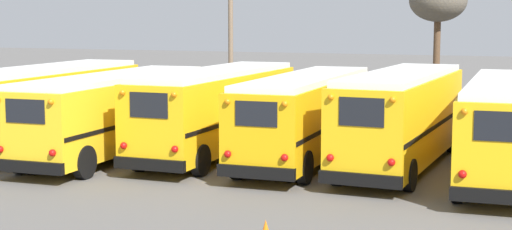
{
  "coord_description": "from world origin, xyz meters",
  "views": [
    {
      "loc": [
        10.05,
        -25.11,
        5.03
      ],
      "look_at": [
        0.0,
        0.36,
        1.59
      ],
      "focal_mm": 55.0,
      "sensor_mm": 36.0,
      "label": 1
    }
  ],
  "objects_px": {
    "school_bus_5": "(505,125)",
    "utility_pole": "(231,28)",
    "school_bus_0": "(50,103)",
    "school_bus_1": "(115,111)",
    "school_bus_4": "(402,116)",
    "school_bus_2": "(217,108)",
    "bare_tree_2": "(438,2)",
    "school_bus_3": "(307,114)"
  },
  "relations": [
    {
      "from": "school_bus_1",
      "to": "bare_tree_2",
      "type": "bearing_deg",
      "value": 65.02
    },
    {
      "from": "school_bus_4",
      "to": "school_bus_1",
      "type": "bearing_deg",
      "value": -170.79
    },
    {
      "from": "school_bus_0",
      "to": "school_bus_5",
      "type": "height_order",
      "value": "school_bus_0"
    },
    {
      "from": "school_bus_2",
      "to": "utility_pole",
      "type": "height_order",
      "value": "utility_pole"
    },
    {
      "from": "utility_pole",
      "to": "bare_tree_2",
      "type": "xyz_separation_m",
      "value": [
        9.4,
        6.22,
        1.37
      ]
    },
    {
      "from": "school_bus_1",
      "to": "utility_pole",
      "type": "relative_size",
      "value": 1.28
    },
    {
      "from": "school_bus_1",
      "to": "school_bus_4",
      "type": "relative_size",
      "value": 1.08
    },
    {
      "from": "school_bus_5",
      "to": "school_bus_2",
      "type": "bearing_deg",
      "value": 176.91
    },
    {
      "from": "school_bus_1",
      "to": "school_bus_2",
      "type": "distance_m",
      "value": 3.7
    },
    {
      "from": "school_bus_1",
      "to": "school_bus_5",
      "type": "xyz_separation_m",
      "value": [
        13.46,
        0.99,
        0.06
      ]
    },
    {
      "from": "school_bus_0",
      "to": "school_bus_5",
      "type": "bearing_deg",
      "value": 0.92
    },
    {
      "from": "school_bus_2",
      "to": "utility_pole",
      "type": "distance_m",
      "value": 11.87
    },
    {
      "from": "school_bus_0",
      "to": "utility_pole",
      "type": "distance_m",
      "value": 12.2
    },
    {
      "from": "school_bus_4",
      "to": "school_bus_5",
      "type": "bearing_deg",
      "value": -10.84
    },
    {
      "from": "school_bus_2",
      "to": "utility_pole",
      "type": "bearing_deg",
      "value": 110.92
    },
    {
      "from": "school_bus_5",
      "to": "utility_pole",
      "type": "distance_m",
      "value": 18.39
    },
    {
      "from": "school_bus_3",
      "to": "school_bus_5",
      "type": "xyz_separation_m",
      "value": [
        6.73,
        -0.74,
        0.05
      ]
    },
    {
      "from": "bare_tree_2",
      "to": "school_bus_2",
      "type": "bearing_deg",
      "value": -107.23
    },
    {
      "from": "school_bus_0",
      "to": "bare_tree_2",
      "type": "relative_size",
      "value": 1.45
    },
    {
      "from": "school_bus_3",
      "to": "school_bus_4",
      "type": "height_order",
      "value": "school_bus_4"
    },
    {
      "from": "school_bus_0",
      "to": "school_bus_3",
      "type": "distance_m",
      "value": 10.15
    },
    {
      "from": "school_bus_0",
      "to": "utility_pole",
      "type": "xyz_separation_m",
      "value": [
        2.61,
        11.6,
        2.74
      ]
    },
    {
      "from": "school_bus_4",
      "to": "bare_tree_2",
      "type": "height_order",
      "value": "bare_tree_2"
    },
    {
      "from": "school_bus_2",
      "to": "school_bus_5",
      "type": "xyz_separation_m",
      "value": [
        10.1,
        -0.55,
        -0.02
      ]
    },
    {
      "from": "school_bus_1",
      "to": "school_bus_2",
      "type": "height_order",
      "value": "school_bus_2"
    },
    {
      "from": "utility_pole",
      "to": "school_bus_2",
      "type": "bearing_deg",
      "value": -69.08
    },
    {
      "from": "school_bus_0",
      "to": "school_bus_1",
      "type": "height_order",
      "value": "school_bus_0"
    },
    {
      "from": "school_bus_4",
      "to": "bare_tree_2",
      "type": "relative_size",
      "value": 1.43
    },
    {
      "from": "school_bus_2",
      "to": "utility_pole",
      "type": "relative_size",
      "value": 1.22
    },
    {
      "from": "bare_tree_2",
      "to": "school_bus_1",
      "type": "bearing_deg",
      "value": -114.98
    },
    {
      "from": "school_bus_2",
      "to": "school_bus_3",
      "type": "height_order",
      "value": "school_bus_2"
    },
    {
      "from": "utility_pole",
      "to": "school_bus_4",
      "type": "bearing_deg",
      "value": -44.56
    },
    {
      "from": "school_bus_0",
      "to": "school_bus_2",
      "type": "height_order",
      "value": "school_bus_0"
    },
    {
      "from": "school_bus_1",
      "to": "school_bus_4",
      "type": "height_order",
      "value": "school_bus_4"
    },
    {
      "from": "school_bus_1",
      "to": "school_bus_3",
      "type": "distance_m",
      "value": 6.95
    },
    {
      "from": "school_bus_4",
      "to": "bare_tree_2",
      "type": "distance_m",
      "value": 17.45
    },
    {
      "from": "school_bus_1",
      "to": "bare_tree_2",
      "type": "relative_size",
      "value": 1.54
    },
    {
      "from": "school_bus_1",
      "to": "school_bus_4",
      "type": "xyz_separation_m",
      "value": [
        10.09,
        1.64,
        0.11
      ]
    },
    {
      "from": "school_bus_5",
      "to": "school_bus_4",
      "type": "bearing_deg",
      "value": 169.16
    },
    {
      "from": "utility_pole",
      "to": "school_bus_5",
      "type": "bearing_deg",
      "value": -38.55
    },
    {
      "from": "school_bus_0",
      "to": "school_bus_4",
      "type": "distance_m",
      "value": 13.49
    },
    {
      "from": "school_bus_0",
      "to": "school_bus_1",
      "type": "bearing_deg",
      "value": -12.11
    }
  ]
}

